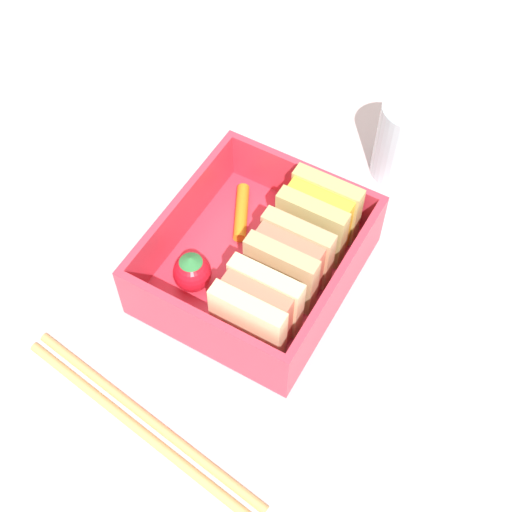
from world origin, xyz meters
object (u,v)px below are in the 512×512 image
Objects in this scene: chopstick_pair at (142,421)px; carrot_stick_far_left at (241,212)px; strawberry_far_left at (192,272)px; sandwich_center at (257,310)px; drinking_glass at (405,140)px; sandwich_center_left at (289,261)px; sandwich_left at (318,216)px.

carrot_stick_far_left is at bearing -171.44° from chopstick_pair.
strawberry_far_left reaches higher than chopstick_pair.
strawberry_far_left is at bearing -99.45° from sandwich_center.
strawberry_far_left is 0.47× the size of drinking_glass.
strawberry_far_left is 11.82cm from chopstick_pair.
sandwich_center_left is at bearing 121.20° from strawberry_far_left.
chopstick_pair is (11.23, 2.73, -2.49)cm from strawberry_far_left.
drinking_glass reaches higher than chopstick_pair.
sandwich_left reaches higher than chopstick_pair.
drinking_glass is (-20.10, 9.01, 1.00)cm from strawberry_far_left.
sandwich_left is 20.69cm from chopstick_pair.
sandwich_left and sandwich_center have the same top height.
sandwich_center_left is 1.00× the size of sandwich_center.
sandwich_left is 1.07× the size of carrot_stick_far_left.
sandwich_center is 11.45cm from chopstick_pair.
strawberry_far_left is 0.17× the size of chopstick_pair.
chopstick_pair is at bearing -19.69° from sandwich_center.
chopstick_pair is (18.91, 2.85, -1.38)cm from carrot_stick_far_left.
sandwich_left is 11.63cm from drinking_glass.
carrot_stick_far_left is at bearing -179.13° from strawberry_far_left.
chopstick_pair is 32.15cm from drinking_glass.
strawberry_far_left is (8.78, -6.37, -1.29)cm from sandwich_left.
sandwich_center_left is 16.46cm from drinking_glass.
carrot_stick_far_left is 1.50× the size of strawberry_far_left.
sandwich_center is (4.92, 0.00, 0.00)cm from sandwich_center_left.
sandwich_left is at bearing 180.00° from sandwich_center_left.
strawberry_far_left is at bearing -166.34° from chopstick_pair.
sandwich_center_left reaches higher than chopstick_pair.
drinking_glass is (-16.25, 2.63, -0.28)cm from sandwich_center_left.
sandwich_center is at bearing 36.59° from carrot_stick_far_left.
carrot_stick_far_left is 0.71× the size of drinking_glass.
sandwich_center reaches higher than chopstick_pair.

